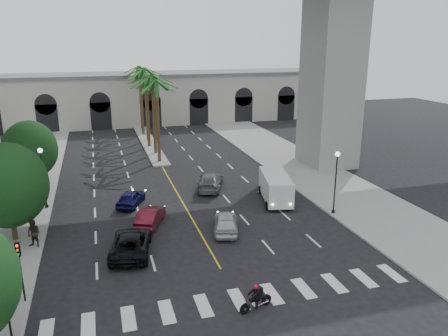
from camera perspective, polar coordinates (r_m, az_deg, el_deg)
The scene contains 24 objects.
ground at distance 26.53m, azimuth 0.83°, elevation -15.10°, with size 140.00×140.00×0.00m, color black.
sidewalk_right at distance 44.75m, azimuth 13.57°, elevation -2.03°, with size 8.00×100.00×0.15m, color gray.
median at distance 61.53m, azimuth -9.77°, elevation 3.22°, with size 2.00×24.00×0.20m, color gray.
pier_building at distance 77.48m, azimuth -11.49°, elevation 8.94°, with size 71.00×10.50×8.50m.
palm_a at distance 50.27m, azimuth -8.83°, elevation 10.76°, with size 3.20×3.20×10.30m.
palm_b at distance 54.21m, azimuth -9.34°, elevation 11.42°, with size 3.20×3.20×10.60m.
palm_c at distance 58.17m, azimuth -10.14°, elevation 11.25°, with size 3.20×3.20×10.10m.
palm_d at distance 62.12m, azimuth -10.29°, elevation 12.24°, with size 3.20×3.20×10.90m.
palm_e at distance 66.09m, azimuth -10.90°, elevation 12.04°, with size 3.20×3.20×10.40m.
palm_f at distance 70.08m, azimuth -11.01°, elevation 12.49°, with size 3.20×3.20×10.70m.
street_tree_mid at distance 33.61m, azimuth -26.40°, elevation -2.06°, with size 5.44×5.44×7.21m.
street_tree_far at distance 45.14m, azimuth -24.00°, elevation 2.20°, with size 5.04×5.04×6.68m.
lamp_post_left_far at distance 39.33m, azimuth -22.58°, elevation -0.59°, with size 0.40×0.40×5.35m.
lamp_post_right at distance 36.32m, azimuth 14.40°, elevation -1.18°, with size 0.40×0.40×5.35m.
traffic_signal_near at distance 22.66m, azimuth -26.55°, elevation -15.57°, with size 0.25×0.18×3.65m.
traffic_signal_far at distance 26.12m, azimuth -25.14°, elevation -11.04°, with size 0.25×0.18×3.65m.
motorcycle_rider at distance 24.27m, azimuth 4.31°, elevation -16.54°, with size 2.01×0.80×1.50m.
car_a at distance 32.94m, azimuth 0.24°, elevation -7.08°, with size 1.75×4.35×1.48m, color #B8B8BD.
car_b at distance 34.58m, azimuth -9.60°, elevation -6.23°, with size 1.47×4.23×1.39m, color #57111D.
car_c at distance 30.38m, azimuth -12.06°, elevation -9.58°, with size 2.47×5.35×1.49m, color black.
car_d at distance 42.15m, azimuth -1.81°, elevation -1.70°, with size 2.18×5.36×1.56m, color #5E5E63.
car_e at distance 38.81m, azimuth -12.06°, elevation -3.85°, with size 1.60×3.97×1.35m, color #0D0E40.
cargo_van at distance 38.92m, azimuth 6.76°, elevation -2.45°, with size 3.34×6.09×2.45m.
pedestrian_b at distance 32.85m, azimuth -23.59°, elevation -7.85°, with size 0.96×0.75×1.97m, color black.
Camera 1 is at (-6.78, -21.59, 13.85)m, focal length 35.00 mm.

